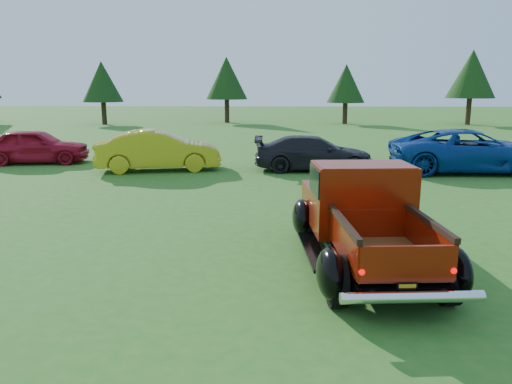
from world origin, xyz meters
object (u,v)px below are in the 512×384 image
pickup_truck (361,215)px  tree_west (102,82)px  tree_mid_left (227,78)px  show_car_grey (314,153)px  show_car_red (36,146)px  tree_mid_right (346,84)px  tree_east (472,74)px  show_car_blue (470,151)px  show_car_yellow (158,150)px

pickup_truck → tree_west: bearing=111.6°
tree_mid_left → show_car_grey: tree_mid_left is taller
tree_west → show_car_grey: (13.90, -19.87, -2.51)m
show_car_red → show_car_grey: 10.48m
tree_mid_right → tree_east: (9.00, -0.50, 0.68)m
tree_east → show_car_blue: (-7.83, -20.58, -2.93)m
tree_mid_right → show_car_blue: (1.17, -21.08, -2.24)m
tree_mid_right → tree_mid_left: bearing=173.7°
pickup_truck → show_car_grey: pickup_truck is taller
tree_mid_right → pickup_truck: bearing=-97.8°
tree_east → show_car_red: (-23.50, -19.08, -3.00)m
show_car_yellow → show_car_blue: show_car_blue is taller
tree_east → show_car_yellow: bearing=-132.0°
tree_mid_right → pickup_truck: size_ratio=0.96×
tree_mid_left → show_car_blue: 24.45m
tree_east → show_car_grey: bearing=-122.8°
tree_west → show_car_red: (3.50, -18.58, -2.46)m
tree_mid_right → show_car_yellow: bearing=-114.3°
tree_east → show_car_red: bearing=-140.9°
show_car_yellow → show_car_grey: 5.40m
pickup_truck → show_car_yellow: pickup_truck is taller
tree_east → show_car_grey: size_ratio=1.31×
tree_mid_right → show_car_yellow: size_ratio=1.04×
show_car_yellow → tree_west: bearing=11.6°
tree_mid_right → show_car_blue: 21.23m
tree_mid_left → pickup_truck: 31.46m
tree_west → pickup_truck: (13.92, -28.96, -2.32)m
tree_mid_right → show_car_grey: bearing=-101.1°
tree_west → tree_east: (27.00, 0.50, 0.55)m
show_car_blue → tree_west: bearing=44.1°
show_car_yellow → show_car_grey: bearing=-99.6°
tree_west → show_car_red: 19.07m
tree_east → show_car_grey: tree_east is taller
pickup_truck → show_car_red: 14.71m
tree_mid_right → tree_east: tree_east is taller
tree_west → tree_mid_left: bearing=12.5°
tree_mid_left → show_car_blue: (10.17, -22.08, -2.66)m
tree_west → show_car_grey: size_ratio=1.12×
tree_east → show_car_yellow: 27.80m
tree_west → show_car_grey: tree_west is taller
show_car_yellow → pickup_truck: bearing=-160.1°
show_car_grey → show_car_yellow: bearing=91.4°
show_car_grey → tree_mid_left: bearing=12.2°
tree_mid_left → show_car_yellow: bearing=-91.3°
tree_mid_left → pickup_truck: size_ratio=1.09×
show_car_yellow → show_car_blue: 10.67m
tree_mid_left → show_car_blue: tree_mid_left is taller
tree_mid_left → show_car_red: bearing=-105.0°
tree_east → show_car_grey: (-13.10, -20.37, -3.06)m
show_car_red → show_car_yellow: (5.00, -1.46, 0.04)m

